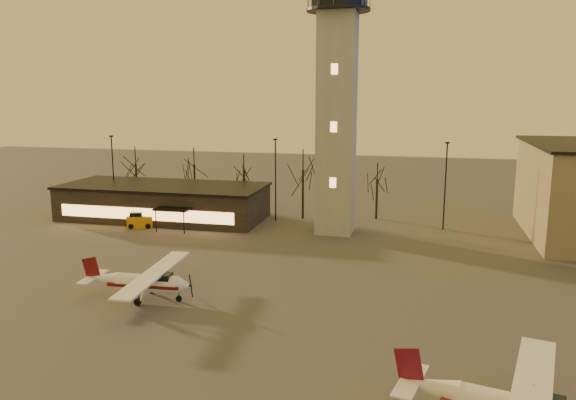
{
  "coord_description": "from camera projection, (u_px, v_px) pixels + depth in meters",
  "views": [
    {
      "loc": [
        9.28,
        -31.45,
        15.59
      ],
      "look_at": [
        -1.39,
        13.0,
        6.82
      ],
      "focal_mm": 35.0,
      "sensor_mm": 36.0,
      "label": 1
    }
  ],
  "objects": [
    {
      "name": "tree_row",
      "position": [
        244.0,
        166.0,
        74.52
      ],
      "size": [
        37.2,
        9.2,
        8.8
      ],
      "color": "black",
      "rests_on": "ground"
    },
    {
      "name": "service_cart",
      "position": [
        140.0,
        221.0,
        65.93
      ],
      "size": [
        3.28,
        2.58,
        1.86
      ],
      "rotation": [
        0.0,
        0.0,
        0.32
      ],
      "color": "orange",
      "rests_on": "ground"
    },
    {
      "name": "light_poles",
      "position": [
        341.0,
        184.0,
        63.57
      ],
      "size": [
        58.5,
        12.25,
        10.14
      ],
      "color": "black",
      "rests_on": "ground"
    },
    {
      "name": "control_tower",
      "position": [
        337.0,
        86.0,
        60.67
      ],
      "size": [
        6.8,
        6.8,
        32.6
      ],
      "color": "gray",
      "rests_on": "ground"
    },
    {
      "name": "cessna_rear",
      "position": [
        150.0,
        286.0,
        42.71
      ],
      "size": [
        9.2,
        11.62,
        3.2
      ],
      "rotation": [
        0.0,
        0.0,
        0.07
      ],
      "color": "white",
      "rests_on": "ground"
    },
    {
      "name": "ground",
      "position": [
        261.0,
        346.0,
        35.1
      ],
      "size": [
        220.0,
        220.0,
        0.0
      ],
      "primitive_type": "plane",
      "color": "#44413F",
      "rests_on": "ground"
    },
    {
      "name": "terminal",
      "position": [
        164.0,
        202.0,
        70.28
      ],
      "size": [
        25.4,
        12.2,
        4.3
      ],
      "color": "black",
      "rests_on": "ground"
    }
  ]
}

